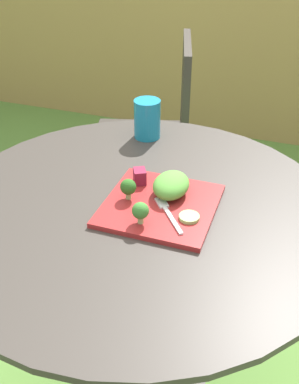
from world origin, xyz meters
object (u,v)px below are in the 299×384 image
(patio_chair, at_px, (160,125))
(drinking_glass, at_px, (147,121))
(salad_plate, at_px, (161,205))
(fork, at_px, (167,211))

(patio_chair, distance_m, drinking_glass, 0.61)
(salad_plate, height_order, fork, fork)
(patio_chair, bearing_deg, salad_plate, -71.70)
(salad_plate, distance_m, drinking_glass, 0.40)
(patio_chair, xyz_separation_m, fork, (0.32, -0.93, 0.23))
(drinking_glass, bearing_deg, fork, -64.14)
(patio_chair, relative_size, salad_plate, 3.28)
(salad_plate, relative_size, drinking_glass, 2.19)
(salad_plate, bearing_deg, fork, -51.70)
(drinking_glass, bearing_deg, salad_plate, -65.52)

